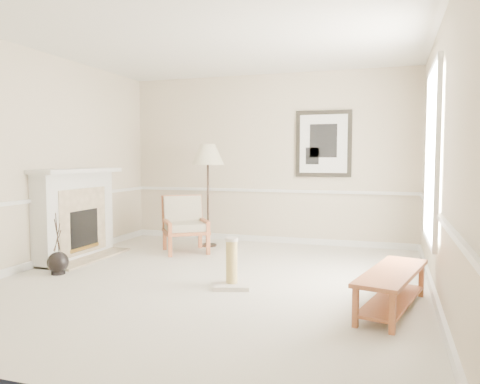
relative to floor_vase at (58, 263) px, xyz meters
name	(u,v)px	position (x,y,z in m)	size (l,w,h in m)	color
ground	(210,281)	(1.95, 0.30, -0.14)	(5.50, 5.50, 0.00)	silver
room	(223,124)	(2.08, 0.37, 1.72)	(5.04, 5.54, 2.92)	beige
fireplace	(76,214)	(-0.40, 0.90, 0.50)	(0.64, 1.64, 1.31)	white
floor_vase	(58,263)	(0.00, 0.00, 0.00)	(0.27, 0.27, 0.78)	black
armchair	(185,221)	(0.90, 1.85, 0.33)	(0.94, 0.95, 0.87)	#A85B36
floor_lamp	(208,157)	(1.10, 2.35, 1.33)	(0.61, 0.61, 1.69)	black
bench	(392,284)	(4.01, -0.19, 0.12)	(0.72, 1.42, 0.39)	#A85B36
scratching_post	(232,272)	(2.28, 0.11, 0.04)	(0.50, 0.50, 0.57)	beige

